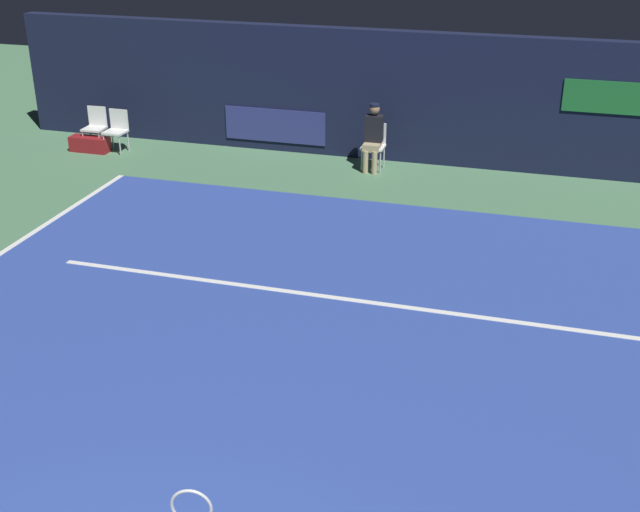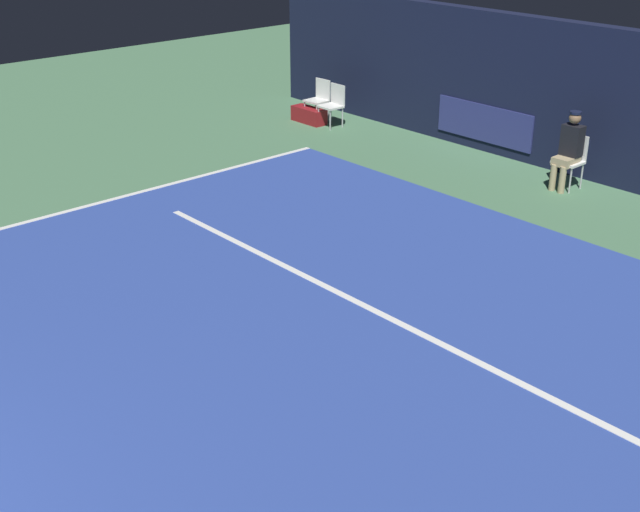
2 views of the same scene
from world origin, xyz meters
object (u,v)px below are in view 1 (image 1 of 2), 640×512
(courtside_chair_far, at_px, (117,128))
(equipment_bag, at_px, (90,144))
(line_judge_on_chair, at_px, (373,136))
(courtside_chair_near, at_px, (95,125))

(courtside_chair_far, distance_m, equipment_bag, 0.69)
(line_judge_on_chair, height_order, equipment_bag, line_judge_on_chair)
(courtside_chair_far, bearing_deg, equipment_bag, -162.79)
(line_judge_on_chair, bearing_deg, courtside_chair_far, -176.55)
(line_judge_on_chair, xyz_separation_m, courtside_chair_near, (-6.00, -0.24, -0.18))
(courtside_chair_far, bearing_deg, line_judge_on_chair, 3.45)
(courtside_chair_near, xyz_separation_m, courtside_chair_far, (0.56, -0.09, 0.00))
(equipment_bag, bearing_deg, line_judge_on_chair, 4.97)
(line_judge_on_chair, distance_m, courtside_chair_near, 6.00)
(line_judge_on_chair, bearing_deg, equipment_bag, -175.20)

